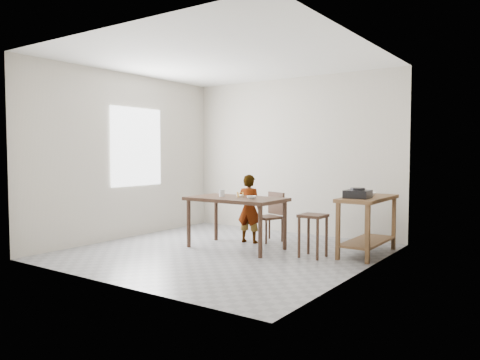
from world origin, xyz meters
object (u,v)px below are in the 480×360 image
Objects in this scene: stool at (313,236)px; child at (249,209)px; dining_table at (236,223)px; dining_chair at (268,217)px; prep_counter at (367,226)px.

child is at bearing 164.05° from stool.
dining_chair reaches higher than dining_table.
prep_counter is at bearing 18.92° from dining_chair.
dining_chair is at bearing 150.32° from stool.
child reaches higher than stool.
prep_counter is (1.72, 0.70, 0.03)m from dining_table.
prep_counter reaches higher than dining_table.
stool is at bearing -132.34° from prep_counter.
dining_table is 0.51m from child.
dining_table is 1.19m from stool.
dining_chair is at bearing 82.49° from dining_table.
dining_table is 2.42× the size of stool.
prep_counter is 2.07× the size of stool.
prep_counter is 1.55× the size of dining_chair.
child is at bearing -106.20° from dining_chair.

